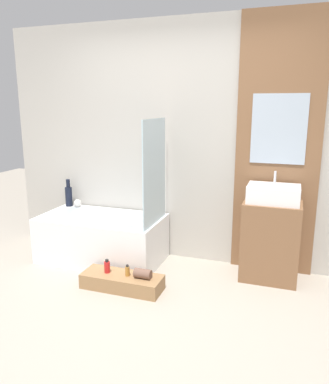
{
  "coord_description": "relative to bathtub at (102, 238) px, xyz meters",
  "views": [
    {
      "loc": [
        1.15,
        -2.35,
        1.72
      ],
      "look_at": [
        0.1,
        0.7,
        0.96
      ],
      "focal_mm": 35.0,
      "sensor_mm": 36.0,
      "label": 1
    }
  ],
  "objects": [
    {
      "name": "bathtub",
      "position": [
        0.0,
        0.0,
        0.0
      ],
      "size": [
        1.35,
        0.72,
        0.51
      ],
      "color": "white",
      "rests_on": "ground_plane"
    },
    {
      "name": "bottle_soap_primary",
      "position": [
        0.35,
        -0.55,
        -0.06
      ],
      "size": [
        0.06,
        0.06,
        0.13
      ],
      "color": "red",
      "rests_on": "wooden_step_bench"
    },
    {
      "name": "wall_wood_accent",
      "position": [
        1.81,
        0.36,
        1.05
      ],
      "size": [
        0.82,
        0.04,
        2.6
      ],
      "color": "brown",
      "rests_on": "ground_plane"
    },
    {
      "name": "sink",
      "position": [
        1.81,
        0.14,
        0.62
      ],
      "size": [
        0.49,
        0.33,
        0.29
      ],
      "color": "white",
      "rests_on": "vanity_cabinet"
    },
    {
      "name": "wooden_step_bench",
      "position": [
        0.5,
        -0.55,
        -0.19
      ],
      "size": [
        0.78,
        0.28,
        0.14
      ],
      "primitive_type": "cube",
      "color": "#997047",
      "rests_on": "ground_plane"
    },
    {
      "name": "vase_round_light",
      "position": [
        -0.47,
        0.27,
        0.3
      ],
      "size": [
        0.09,
        0.09,
        0.09
      ],
      "primitive_type": "sphere",
      "color": "silver",
      "rests_on": "bathtub"
    },
    {
      "name": "vase_tall_dark",
      "position": [
        -0.58,
        0.27,
        0.39
      ],
      "size": [
        0.08,
        0.08,
        0.33
      ],
      "color": "black",
      "rests_on": "bathtub"
    },
    {
      "name": "bottle_soap_secondary",
      "position": [
        0.56,
        -0.55,
        -0.07
      ],
      "size": [
        0.04,
        0.04,
        0.11
      ],
      "color": "#B2752D",
      "rests_on": "wooden_step_bench"
    },
    {
      "name": "glass_shower_screen",
      "position": [
        0.65,
        -0.03,
        0.79
      ],
      "size": [
        0.01,
        0.62,
        1.07
      ],
      "primitive_type": "cube",
      "color": "silver",
      "rests_on": "bathtub"
    },
    {
      "name": "wall_tiled_back",
      "position": [
        0.81,
        0.41,
        1.04
      ],
      "size": [
        4.2,
        0.06,
        2.6
      ],
      "primitive_type": "cube",
      "color": "#B7B2A8",
      "rests_on": "ground_plane"
    },
    {
      "name": "ground_plane",
      "position": [
        0.81,
        -1.17,
        -0.26
      ],
      "size": [
        12.0,
        12.0,
        0.0
      ],
      "primitive_type": "plane",
      "color": "#A39989"
    },
    {
      "name": "towel_roll",
      "position": [
        0.72,
        -0.55,
        -0.07
      ],
      "size": [
        0.16,
        0.09,
        0.09
      ],
      "primitive_type": "cylinder",
      "rotation": [
        0.0,
        1.57,
        0.0
      ],
      "color": "brown",
      "rests_on": "wooden_step_bench"
    },
    {
      "name": "vanity_cabinet",
      "position": [
        1.81,
        0.14,
        0.14
      ],
      "size": [
        0.55,
        0.41,
        0.79
      ],
      "primitive_type": "cube",
      "color": "brown",
      "rests_on": "ground_plane"
    }
  ]
}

